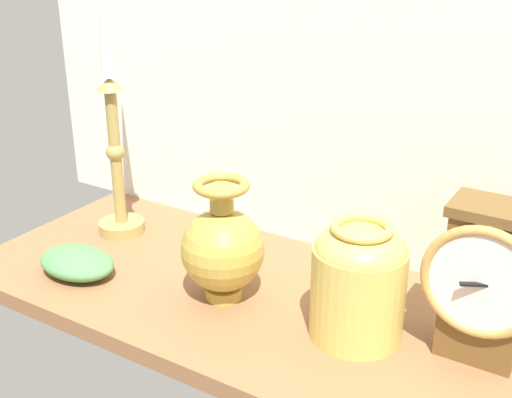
% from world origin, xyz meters
% --- Properties ---
extents(ground_plane, '(1.00, 0.36, 0.02)m').
position_xyz_m(ground_plane, '(0.00, 0.00, -0.01)').
color(ground_plane, '#8C5D3B').
extents(back_wall, '(1.20, 0.02, 0.65)m').
position_xyz_m(back_wall, '(0.00, 0.18, 0.33)').
color(back_wall, silver).
rests_on(back_wall, ground_plane).
extents(mantel_clock, '(0.13, 0.08, 0.19)m').
position_xyz_m(mantel_clock, '(0.21, 0.02, 0.10)').
color(mantel_clock, brown).
rests_on(mantel_clock, ground_plane).
extents(candlestick_tall_left, '(0.07, 0.07, 0.46)m').
position_xyz_m(candlestick_tall_left, '(-0.37, 0.05, 0.17)').
color(candlestick_tall_left, '#A28B4A').
rests_on(candlestick_tall_left, ground_plane).
extents(brass_vase_bulbous, '(0.11, 0.11, 0.17)m').
position_xyz_m(brass_vase_bulbous, '(-0.11, -0.03, 0.08)').
color(brass_vase_bulbous, '#B2943B').
rests_on(brass_vase_bulbous, ground_plane).
extents(brass_vase_jar, '(0.11, 0.11, 0.15)m').
position_xyz_m(brass_vase_jar, '(0.07, -0.02, 0.08)').
color(brass_vase_jar, '#CFB352').
rests_on(brass_vase_jar, ground_plane).
extents(ivy_sprig, '(0.12, 0.08, 0.04)m').
position_xyz_m(ivy_sprig, '(-0.33, -0.09, 0.02)').
color(ivy_sprig, '#4E8B4D').
rests_on(ivy_sprig, ground_plane).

